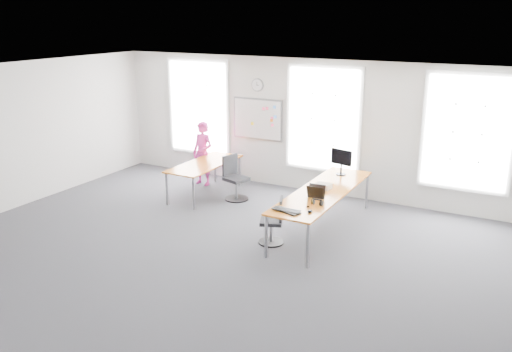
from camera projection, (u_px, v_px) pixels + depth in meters
The scene contains 21 objects.
floor at pixel (217, 255), 9.19m from camera, with size 10.00×10.00×0.00m, color #2B2A30.
ceiling at pixel (213, 77), 8.32m from camera, with size 10.00×10.00×0.00m, color white.
wall_back at pixel (311, 127), 12.13m from camera, with size 10.00×10.00×0.00m, color silver.
wall_left at pixel (8, 138), 11.03m from camera, with size 10.00×10.00×0.00m, color silver.
window_left at pixel (199, 107), 13.41m from camera, with size 1.60×0.06×2.20m, color silver.
window_mid at pixel (323, 119), 11.91m from camera, with size 1.60×0.06×2.20m, color silver.
window_right at pixel (467, 133), 10.54m from camera, with size 1.60×0.06×2.20m, color silver.
desk_right at pixel (323, 193), 10.03m from camera, with size 0.87×3.25×0.79m.
desk_left at pixel (205, 166), 12.06m from camera, with size 0.81×2.03×0.74m.
chair_right at pixel (274, 224), 9.57m from camera, with size 0.50×0.50×0.85m.
chair_left at pixel (235, 180), 11.85m from camera, with size 0.55×0.55×0.98m.
person at pixel (203, 153), 12.79m from camera, with size 0.55×0.36×1.52m, color #C92B87.
whiteboard at pixel (257, 119), 12.70m from camera, with size 1.20×0.03×0.90m, color silver.
wall_clock at pixel (257, 85), 12.47m from camera, with size 0.30×0.30×0.04m, color gray.
keyboard at pixel (286, 211), 8.95m from camera, with size 0.50×0.18×0.02m, color black.
mouse at pixel (310, 211), 8.90m from camera, with size 0.07×0.12×0.04m, color black.
lens_cap at pixel (308, 207), 9.17m from camera, with size 0.06×0.06×0.01m, color black.
headphones at pixel (317, 202), 9.24m from camera, with size 0.19×0.10×0.11m.
laptop_sleeve at pixel (316, 192), 9.55m from camera, with size 0.31×0.18×0.25m.
paper_stack at pixel (323, 186), 10.11m from camera, with size 0.28×0.21×0.10m, color beige.
monitor at pixel (341, 160), 10.89m from camera, with size 0.47×0.20×0.53m.
Camera 1 is at (4.58, -7.09, 3.94)m, focal length 38.00 mm.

